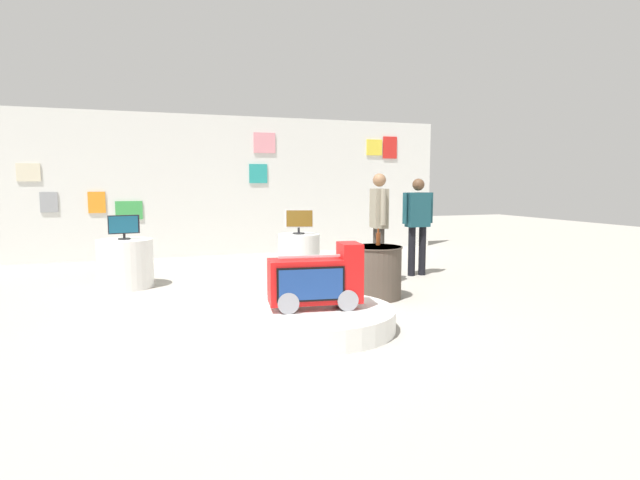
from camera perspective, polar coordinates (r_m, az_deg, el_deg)
ground_plane at (r=6.07m, az=-4.00°, el=-8.56°), size 30.00×30.00×0.00m
back_wall_display at (r=11.21m, az=-11.68°, el=5.81°), size 10.43×0.13×2.94m
main_display_pedestal at (r=5.58m, az=-0.56°, el=-8.64°), size 1.71×1.71×0.23m
novelty_firetruck_tv at (r=5.49m, az=-0.36°, el=-4.64°), size 1.01×0.53×0.69m
display_pedestal_left_rear at (r=8.25m, az=-20.55°, el=-2.42°), size 0.80×0.80×0.72m
tv_on_left_rear at (r=8.18m, az=-20.71°, el=1.45°), size 0.44×0.17×0.36m
display_pedestal_center_rear at (r=8.52m, az=-2.33°, el=-1.74°), size 0.68×0.68×0.72m
tv_on_center_rear at (r=8.46m, az=-2.34°, el=2.18°), size 0.45×0.20×0.40m
side_table_round at (r=7.04m, az=6.16°, el=-3.48°), size 0.71×0.71×0.70m
bottle_on_side_table at (r=7.14m, az=6.40°, el=0.18°), size 0.06×0.06×0.23m
shopper_browsing_near_truck at (r=7.97m, az=6.47°, el=2.24°), size 0.27×0.55×1.69m
shopper_browsing_rear at (r=8.79m, az=10.66°, el=2.26°), size 0.56×0.20×1.62m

